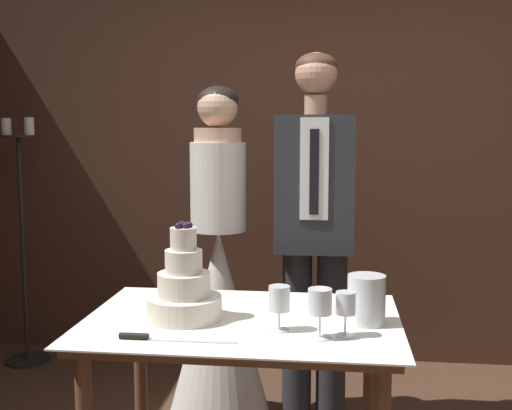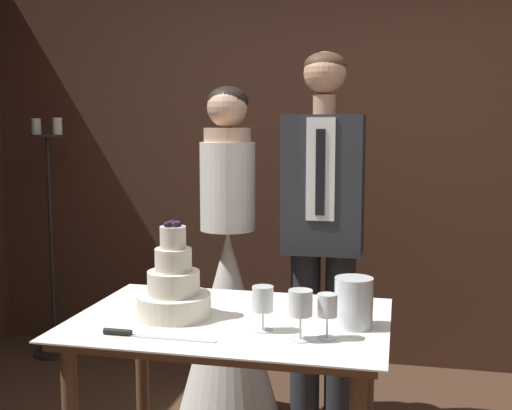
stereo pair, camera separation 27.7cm
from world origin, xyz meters
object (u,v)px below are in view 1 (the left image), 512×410
cake_knife (155,338)px  groom (315,224)px  tiered_cake (184,290)px  wine_glass_near (279,301)px  bride (219,300)px  hurricane_candle (366,301)px  cake_table (242,346)px  wine_glass_middle (345,305)px  candle_stand (23,254)px  wine_glass_far (320,303)px

cake_knife → groom: 1.27m
tiered_cake → wine_glass_near: 0.38m
bride → hurricane_candle: bearing=-51.3°
cake_table → cake_knife: (-0.26, -0.28, 0.11)m
cake_knife → bride: size_ratio=0.23×
cake_table → wine_glass_middle: (0.38, -0.16, 0.22)m
candle_stand → tiered_cake: bearing=-47.5°
wine_glass_middle → bride: 1.23m
bride → wine_glass_far: bearing=-63.1°
wine_glass_far → candle_stand: 2.58m
cake_table → cake_knife: bearing=-132.9°
hurricane_candle → bride: (-0.70, 0.87, -0.26)m
cake_table → bride: 0.90m
wine_glass_near → wine_glass_middle: size_ratio=1.03×
cake_knife → wine_glass_near: (0.41, 0.15, 0.10)m
tiered_cake → groom: bearing=62.8°
cake_knife → hurricane_candle: size_ratio=2.24×
cake_table → wine_glass_middle: size_ratio=7.58×
tiered_cake → wine_glass_far: 0.53m
wine_glass_near → groom: size_ratio=0.09×
wine_glass_near → bride: bearing=111.7°
wine_glass_near → groom: 1.00m
groom → wine_glass_middle: bearing=-82.6°
hurricane_candle → candle_stand: 2.59m
wine_glass_far → hurricane_candle: (0.16, 0.18, -0.04)m
cake_knife → wine_glass_near: wine_glass_near is taller
hurricane_candle → wine_glass_middle: bearing=-117.4°
tiered_cake → cake_knife: (-0.04, -0.25, -0.10)m
wine_glass_far → cake_table: bearing=147.0°
hurricane_candle → groom: size_ratio=0.10×
hurricane_candle → candle_stand: size_ratio=0.11×
bride → candle_stand: 1.53m
wine_glass_middle → groom: size_ratio=0.08×
cake_table → cake_knife: cake_knife is taller
wine_glass_far → bride: bride is taller
cake_table → groom: groom is taller
cake_table → wine_glass_near: 0.29m
wine_glass_near → wine_glass_far: (0.14, -0.07, 0.02)m
cake_knife → wine_glass_middle: (0.63, 0.12, 0.10)m
candle_stand → hurricane_candle: bearing=-36.2°
wine_glass_near → candle_stand: size_ratio=0.10×
wine_glass_far → bride: (-0.54, 1.06, -0.30)m
hurricane_candle → groom: 0.91m
tiered_cake → cake_knife: 0.27m
wine_glass_middle → hurricane_candle: hurricane_candle is taller
wine_glass_middle → hurricane_candle: 0.17m
wine_glass_near → hurricane_candle: size_ratio=0.89×
wine_glass_near → wine_glass_far: 0.16m
wine_glass_near → bride: size_ratio=0.09×
wine_glass_far → bride: bearing=116.9°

